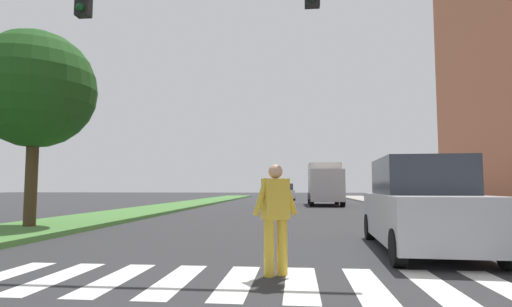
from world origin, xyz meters
name	(u,v)px	position (x,y,z in m)	size (l,w,h in m)	color
ground_plane	(284,207)	(0.00, 30.00, 0.00)	(140.00, 140.00, 0.00)	#2D2D30
crosswalk	(237,282)	(0.00, 8.53, 0.00)	(7.65, 2.20, 0.01)	silver
median_strip	(170,207)	(-7.15, 28.00, 0.07)	(3.33, 64.00, 0.15)	#477A38
tree_mid	(35,90)	(-7.31, 14.58, 4.39)	(3.69, 3.69, 6.11)	#4C3823
sidewalk_right	(417,208)	(7.96, 28.00, 0.07)	(3.00, 64.00, 0.15)	#9E9991
traffic_light_gantry	(79,35)	(-3.39, 10.13, 4.33)	(8.26, 0.30, 6.00)	gold
pedestrian_performer	(276,214)	(0.52, 8.98, 0.93)	(0.70, 0.43, 1.69)	gold
suv_crossing	(422,206)	(3.50, 11.74, 0.93)	(2.16, 4.69, 1.97)	#B7B7BC
sedan_midblock	(278,194)	(-0.56, 34.15, 0.78)	(2.05, 4.21, 1.69)	silver
sedan_distant	(284,192)	(-0.44, 44.87, 0.78)	(2.26, 4.50, 1.68)	silver
sedan_far_horizon	(317,191)	(3.43, 55.35, 0.81)	(1.95, 4.50, 1.75)	navy
truck_box_delivery	(325,183)	(2.91, 33.54, 1.63)	(2.40, 6.20, 3.10)	#B7B7BC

